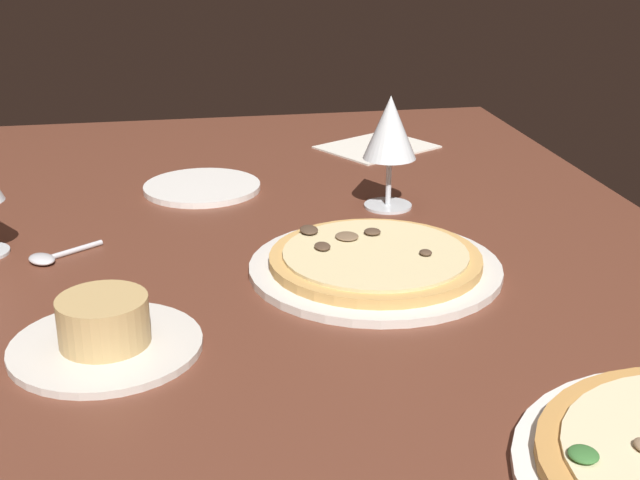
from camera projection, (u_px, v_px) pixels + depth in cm
name	position (u px, v px, depth cm)	size (l,w,h in cm)	color
dining_table	(268.00, 269.00, 109.95)	(150.00, 110.00, 4.00)	brown
pizza_main	(375.00, 263.00, 103.71)	(30.06, 30.06, 3.29)	silver
ramekin_on_saucer	(105.00, 332.00, 85.38)	(18.97, 18.97, 5.59)	silver
wine_glass_near	(390.00, 131.00, 121.99)	(7.55, 7.55, 16.24)	silver
side_plate	(202.00, 187.00, 133.25)	(17.78, 17.78, 0.90)	white
paper_menu	(377.00, 147.00, 156.00)	(14.75, 18.10, 0.30)	silver
spoon	(50.00, 257.00, 107.24)	(7.58, 9.34, 1.00)	silver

